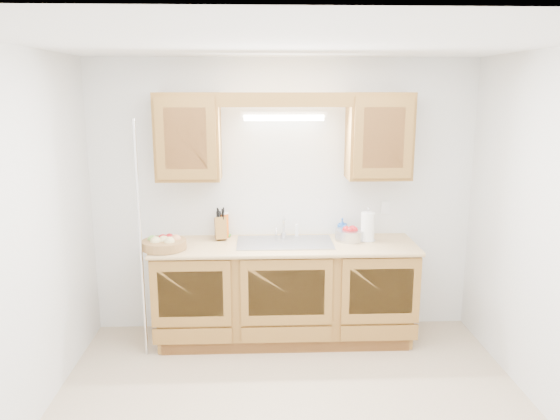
{
  "coord_description": "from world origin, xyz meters",
  "views": [
    {
      "loc": [
        -0.23,
        -3.42,
        2.23
      ],
      "look_at": [
        -0.06,
        0.85,
        1.28
      ],
      "focal_mm": 35.0,
      "sensor_mm": 36.0,
      "label": 1
    }
  ],
  "objects_px": {
    "paper_towel": "(368,227)",
    "apple_bowl": "(350,234)",
    "fruit_basket": "(164,243)",
    "knife_block": "(221,228)"
  },
  "relations": [
    {
      "from": "paper_towel",
      "to": "apple_bowl",
      "type": "bearing_deg",
      "value": 170.83
    },
    {
      "from": "fruit_basket",
      "to": "knife_block",
      "type": "distance_m",
      "value": 0.55
    },
    {
      "from": "fruit_basket",
      "to": "paper_towel",
      "type": "height_order",
      "value": "paper_towel"
    },
    {
      "from": "knife_block",
      "to": "apple_bowl",
      "type": "distance_m",
      "value": 1.16
    },
    {
      "from": "fruit_basket",
      "to": "apple_bowl",
      "type": "distance_m",
      "value": 1.63
    },
    {
      "from": "fruit_basket",
      "to": "apple_bowl",
      "type": "bearing_deg",
      "value": 7.42
    },
    {
      "from": "apple_bowl",
      "to": "fruit_basket",
      "type": "bearing_deg",
      "value": -172.58
    },
    {
      "from": "paper_towel",
      "to": "apple_bowl",
      "type": "xyz_separation_m",
      "value": [
        -0.16,
        0.03,
        -0.07
      ]
    },
    {
      "from": "fruit_basket",
      "to": "knife_block",
      "type": "bearing_deg",
      "value": 33.4
    },
    {
      "from": "paper_towel",
      "to": "apple_bowl",
      "type": "height_order",
      "value": "paper_towel"
    }
  ]
}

